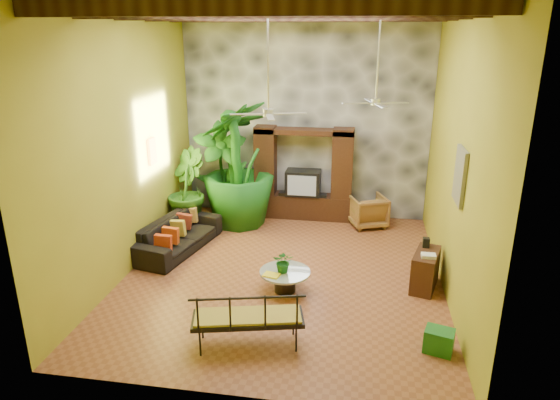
% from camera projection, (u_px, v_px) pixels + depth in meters
% --- Properties ---
extents(ground, '(7.00, 7.00, 0.00)m').
position_uv_depth(ground, '(283.00, 273.00, 9.76)').
color(ground, brown).
rests_on(ground, ground).
extents(back_wall, '(6.00, 0.02, 5.00)m').
position_uv_depth(back_wall, '(306.00, 116.00, 12.21)').
color(back_wall, olive).
rests_on(back_wall, ground).
extents(left_wall, '(0.02, 7.00, 5.00)m').
position_uv_depth(left_wall, '(127.00, 143.00, 9.40)').
color(left_wall, olive).
rests_on(left_wall, ground).
extents(right_wall, '(0.02, 7.00, 5.00)m').
position_uv_depth(right_wall, '(458.00, 155.00, 8.48)').
color(right_wall, olive).
rests_on(right_wall, ground).
extents(stone_accent_wall, '(5.98, 0.10, 4.98)m').
position_uv_depth(stone_accent_wall, '(306.00, 117.00, 12.15)').
color(stone_accent_wall, '#3B3C43').
rests_on(stone_accent_wall, ground).
extents(ceiling_beams, '(5.95, 5.36, 0.22)m').
position_uv_depth(ceiling_beams, '(284.00, 13.00, 8.20)').
color(ceiling_beams, '#311F0F').
rests_on(ceiling_beams, ceiling).
extents(entertainment_center, '(2.40, 0.55, 2.30)m').
position_uv_depth(entertainment_center, '(303.00, 181.00, 12.37)').
color(entertainment_center, black).
rests_on(entertainment_center, ground).
extents(ceiling_fan_front, '(1.28, 1.28, 1.86)m').
position_uv_depth(ceiling_fan_front, '(268.00, 100.00, 8.31)').
color(ceiling_fan_front, silver).
rests_on(ceiling_fan_front, ceiling).
extents(ceiling_fan_back, '(1.28, 1.28, 1.86)m').
position_uv_depth(ceiling_fan_back, '(376.00, 91.00, 9.53)').
color(ceiling_fan_back, silver).
rests_on(ceiling_fan_back, ceiling).
extents(wall_art_mask, '(0.06, 0.32, 0.55)m').
position_uv_depth(wall_art_mask, '(152.00, 151.00, 10.46)').
color(wall_art_mask, gold).
rests_on(wall_art_mask, left_wall).
extents(wall_art_painting, '(0.06, 0.70, 0.90)m').
position_uv_depth(wall_art_painting, '(460.00, 176.00, 8.00)').
color(wall_art_painting, '#235E82').
rests_on(wall_art_painting, right_wall).
extents(sofa, '(1.39, 2.46, 0.68)m').
position_uv_depth(sofa, '(178.00, 235.00, 10.71)').
color(sofa, black).
rests_on(sofa, ground).
extents(wicker_armchair, '(1.05, 1.06, 0.75)m').
position_uv_depth(wicker_armchair, '(368.00, 211.00, 12.01)').
color(wicker_armchair, olive).
rests_on(wicker_armchair, ground).
extents(tall_plant_a, '(1.55, 1.38, 2.45)m').
position_uv_depth(tall_plant_a, '(222.00, 173.00, 12.07)').
color(tall_plant_a, '#23681B').
rests_on(tall_plant_a, ground).
extents(tall_plant_b, '(1.20, 1.31, 1.93)m').
position_uv_depth(tall_plant_b, '(186.00, 190.00, 11.69)').
color(tall_plant_b, '#255616').
rests_on(tall_plant_b, ground).
extents(tall_plant_c, '(2.25, 2.25, 3.00)m').
position_uv_depth(tall_plant_c, '(238.00, 164.00, 11.77)').
color(tall_plant_c, '#185D18').
rests_on(tall_plant_c, ground).
extents(coffee_table, '(0.92, 0.92, 0.40)m').
position_uv_depth(coffee_table, '(285.00, 278.00, 9.03)').
color(coffee_table, black).
rests_on(coffee_table, ground).
extents(centerpiece_plant, '(0.39, 0.35, 0.41)m').
position_uv_depth(centerpiece_plant, '(284.00, 261.00, 8.89)').
color(centerpiece_plant, '#185C1A').
rests_on(centerpiece_plant, coffee_table).
extents(yellow_tray, '(0.32, 0.26, 0.03)m').
position_uv_depth(yellow_tray, '(271.00, 275.00, 8.80)').
color(yellow_tray, yellow).
rests_on(yellow_tray, coffee_table).
extents(iron_bench, '(1.73, 0.96, 0.57)m').
position_uv_depth(iron_bench, '(247.00, 317.00, 7.32)').
color(iron_bench, black).
rests_on(iron_bench, ground).
extents(side_console, '(0.61, 0.95, 0.70)m').
position_uv_depth(side_console, '(425.00, 270.00, 9.13)').
color(side_console, '#321B10').
rests_on(side_console, ground).
extents(green_bin, '(0.48, 0.41, 0.36)m').
position_uv_depth(green_bin, '(439.00, 341.00, 7.34)').
color(green_bin, '#217B23').
rests_on(green_bin, ground).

